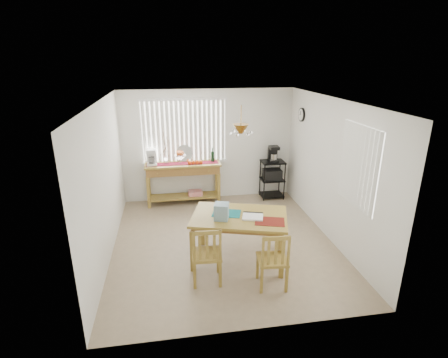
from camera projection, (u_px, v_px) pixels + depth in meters
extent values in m
cube|color=tan|center=(223.00, 242.00, 6.53)|extent=(4.00, 4.50, 0.01)
cube|color=white|center=(208.00, 145.00, 8.24)|extent=(4.00, 0.10, 2.60)
cube|color=white|center=(256.00, 241.00, 3.95)|extent=(4.00, 0.10, 2.60)
cube|color=white|center=(101.00, 183.00, 5.78)|extent=(0.10, 4.50, 2.60)
cube|color=white|center=(334.00, 170.00, 6.41)|extent=(0.10, 4.50, 2.60)
cube|color=white|center=(223.00, 97.00, 5.65)|extent=(4.00, 4.50, 0.10)
cube|color=white|center=(184.00, 132.00, 7.99)|extent=(1.90, 0.01, 1.40)
cube|color=white|center=(144.00, 133.00, 7.84)|extent=(0.07, 0.03, 1.40)
cube|color=white|center=(149.00, 133.00, 7.86)|extent=(0.07, 0.03, 1.40)
cube|color=white|center=(154.00, 133.00, 7.87)|extent=(0.07, 0.03, 1.40)
cube|color=white|center=(158.00, 133.00, 7.89)|extent=(0.07, 0.03, 1.40)
cube|color=white|center=(163.00, 132.00, 7.90)|extent=(0.07, 0.03, 1.40)
cube|color=white|center=(168.00, 132.00, 7.92)|extent=(0.07, 0.03, 1.40)
cube|color=white|center=(173.00, 132.00, 7.94)|extent=(0.07, 0.03, 1.40)
cube|color=white|center=(177.00, 132.00, 7.95)|extent=(0.07, 0.03, 1.40)
cube|color=white|center=(182.00, 132.00, 7.97)|extent=(0.07, 0.03, 1.40)
cube|color=white|center=(186.00, 132.00, 7.98)|extent=(0.07, 0.03, 1.40)
cube|color=white|center=(191.00, 132.00, 8.00)|extent=(0.07, 0.03, 1.40)
cube|color=white|center=(196.00, 131.00, 8.02)|extent=(0.07, 0.03, 1.40)
cube|color=white|center=(200.00, 131.00, 8.03)|extent=(0.07, 0.03, 1.40)
cube|color=white|center=(205.00, 131.00, 8.05)|extent=(0.07, 0.03, 1.40)
cube|color=white|center=(209.00, 131.00, 8.06)|extent=(0.07, 0.03, 1.40)
cube|color=white|center=(214.00, 131.00, 8.08)|extent=(0.07, 0.03, 1.40)
cube|color=white|center=(218.00, 131.00, 8.10)|extent=(0.07, 0.03, 1.40)
cube|color=white|center=(223.00, 130.00, 8.11)|extent=(0.07, 0.03, 1.40)
cube|color=white|center=(185.00, 163.00, 8.20)|extent=(1.98, 0.06, 0.06)
cube|color=white|center=(183.00, 99.00, 7.72)|extent=(1.98, 0.06, 0.06)
cube|color=white|center=(359.00, 167.00, 5.44)|extent=(0.01, 1.10, 1.30)
cube|color=white|center=(376.00, 177.00, 4.98)|extent=(0.03, 0.07, 1.30)
cube|color=white|center=(372.00, 174.00, 5.08)|extent=(0.03, 0.07, 1.30)
cube|color=white|center=(368.00, 172.00, 5.19)|extent=(0.03, 0.07, 1.30)
cube|color=white|center=(364.00, 170.00, 5.29)|extent=(0.03, 0.07, 1.30)
cube|color=white|center=(360.00, 168.00, 5.39)|extent=(0.03, 0.07, 1.30)
cube|color=white|center=(356.00, 166.00, 5.49)|extent=(0.03, 0.07, 1.30)
cube|color=white|center=(353.00, 164.00, 5.59)|extent=(0.03, 0.07, 1.30)
cube|color=white|center=(349.00, 162.00, 5.70)|extent=(0.03, 0.07, 1.30)
cube|color=white|center=(346.00, 160.00, 5.80)|extent=(0.03, 0.07, 1.30)
cube|color=white|center=(343.00, 158.00, 5.90)|extent=(0.03, 0.07, 1.30)
cylinder|color=black|center=(302.00, 115.00, 7.58)|extent=(0.04, 0.30, 0.30)
cylinder|color=white|center=(301.00, 115.00, 7.58)|extent=(0.01, 0.25, 0.25)
cylinder|color=olive|center=(241.00, 117.00, 5.16)|extent=(0.01, 0.01, 0.34)
cone|color=olive|center=(241.00, 129.00, 5.22)|extent=(0.24, 0.24, 0.14)
sphere|color=white|center=(251.00, 132.00, 5.27)|extent=(0.05, 0.05, 0.05)
sphere|color=white|center=(244.00, 131.00, 5.38)|extent=(0.05, 0.05, 0.05)
sphere|color=white|center=(234.00, 131.00, 5.36)|extent=(0.05, 0.05, 0.05)
sphere|color=white|center=(230.00, 133.00, 5.22)|extent=(0.05, 0.05, 0.05)
sphere|color=white|center=(237.00, 135.00, 5.10)|extent=(0.05, 0.05, 0.05)
sphere|color=white|center=(248.00, 135.00, 5.13)|extent=(0.05, 0.05, 0.05)
cube|color=#A68838|center=(183.00, 165.00, 7.97)|extent=(1.72, 0.48, 0.04)
cube|color=olive|center=(183.00, 169.00, 8.01)|extent=(1.65, 0.44, 0.17)
cube|color=#A68838|center=(148.00, 193.00, 7.86)|extent=(0.06, 0.06, 0.74)
cube|color=#A68838|center=(219.00, 189.00, 8.11)|extent=(0.06, 0.06, 0.74)
cube|color=#A68838|center=(149.00, 187.00, 8.21)|extent=(0.06, 0.06, 0.74)
cube|color=#A68838|center=(217.00, 183.00, 8.46)|extent=(0.06, 0.06, 0.74)
cube|color=#A68838|center=(184.00, 196.00, 8.23)|extent=(1.59, 0.42, 0.03)
cube|color=red|center=(195.00, 193.00, 8.25)|extent=(0.32, 0.24, 0.11)
cube|color=maroon|center=(183.00, 163.00, 7.96)|extent=(1.63, 0.27, 0.01)
cube|color=white|center=(152.00, 164.00, 7.85)|extent=(0.21, 0.26, 0.05)
cube|color=white|center=(152.00, 157.00, 7.89)|extent=(0.21, 0.09, 0.32)
cube|color=white|center=(151.00, 151.00, 7.73)|extent=(0.21, 0.24, 0.08)
cylinder|color=white|center=(152.00, 160.00, 7.79)|extent=(0.14, 0.14, 0.14)
cylinder|color=white|center=(180.00, 162.00, 7.92)|extent=(0.05, 0.05, 0.11)
cone|color=white|center=(180.00, 157.00, 7.88)|extent=(0.28, 0.28, 0.10)
sphere|color=#AB1F16|center=(182.00, 153.00, 7.86)|extent=(0.09, 0.09, 0.09)
sphere|color=#AB1F16|center=(181.00, 153.00, 7.90)|extent=(0.09, 0.09, 0.09)
sphere|color=#AB1F16|center=(178.00, 153.00, 7.88)|extent=(0.09, 0.09, 0.09)
sphere|color=#AB1F16|center=(178.00, 154.00, 7.82)|extent=(0.09, 0.09, 0.09)
sphere|color=#AB1F16|center=(181.00, 154.00, 7.81)|extent=(0.09, 0.09, 0.09)
sphere|color=#DC400B|center=(190.00, 163.00, 7.89)|extent=(0.09, 0.09, 0.09)
sphere|color=#DC400B|center=(193.00, 162.00, 7.91)|extent=(0.09, 0.09, 0.09)
sphere|color=#DC400B|center=(197.00, 162.00, 7.92)|extent=(0.09, 0.09, 0.09)
sphere|color=#DC400B|center=(201.00, 162.00, 7.93)|extent=(0.09, 0.09, 0.09)
cylinder|color=silver|center=(184.00, 153.00, 8.10)|extent=(0.39, 0.10, 0.38)
cylinder|color=white|center=(166.00, 161.00, 7.93)|extent=(0.09, 0.09, 0.15)
cylinder|color=#4C3823|center=(165.00, 147.00, 7.83)|extent=(0.09, 0.04, 0.48)
cylinder|color=#4C3823|center=(165.00, 146.00, 7.82)|extent=(0.15, 0.06, 0.52)
cylinder|color=#4C3823|center=(165.00, 148.00, 7.84)|extent=(0.19, 0.08, 0.39)
cylinder|color=#4C3823|center=(165.00, 145.00, 7.81)|extent=(0.06, 0.03, 0.59)
cylinder|color=#4C3823|center=(165.00, 149.00, 7.84)|extent=(0.23, 0.11, 0.33)
cylinder|color=black|center=(213.00, 156.00, 8.08)|extent=(0.08, 0.08, 0.25)
cylinder|color=black|center=(213.00, 150.00, 8.02)|extent=(0.03, 0.03, 0.09)
cylinder|color=black|center=(264.00, 183.00, 8.24)|extent=(0.03, 0.03, 0.92)
cylinder|color=black|center=(284.00, 182.00, 8.32)|extent=(0.03, 0.03, 0.92)
cylinder|color=black|center=(260.00, 177.00, 8.60)|extent=(0.03, 0.03, 0.92)
cylinder|color=black|center=(279.00, 176.00, 8.68)|extent=(0.03, 0.03, 0.92)
cube|color=black|center=(273.00, 162.00, 8.31)|extent=(0.54, 0.43, 0.03)
cube|color=black|center=(272.00, 179.00, 8.46)|extent=(0.54, 0.43, 0.03)
cube|color=black|center=(271.00, 195.00, 8.59)|extent=(0.54, 0.43, 0.03)
cube|color=black|center=(272.00, 174.00, 8.42)|extent=(0.41, 0.32, 0.24)
cube|color=black|center=(273.00, 160.00, 8.28)|extent=(0.22, 0.26, 0.05)
cube|color=black|center=(272.00, 154.00, 8.31)|extent=(0.22, 0.09, 0.32)
cube|color=black|center=(274.00, 148.00, 8.17)|extent=(0.22, 0.24, 0.08)
cylinder|color=silver|center=(274.00, 157.00, 8.24)|extent=(0.14, 0.14, 0.14)
cube|color=#A68838|center=(239.00, 217.00, 5.70)|extent=(1.75, 1.38, 0.04)
cube|color=olive|center=(239.00, 220.00, 5.72)|extent=(1.61, 1.24, 0.07)
cube|color=#A68838|center=(193.00, 251.00, 5.53)|extent=(0.10, 0.10, 0.71)
cube|color=#A68838|center=(282.00, 257.00, 5.37)|extent=(0.10, 0.10, 0.71)
cube|color=#A68838|center=(203.00, 227.00, 6.33)|extent=(0.10, 0.10, 0.71)
cube|color=#A68838|center=(281.00, 231.00, 6.17)|extent=(0.10, 0.10, 0.71)
cube|color=#136B6F|center=(227.00, 213.00, 5.77)|extent=(0.53, 0.45, 0.01)
cube|color=maroon|center=(270.00, 221.00, 5.48)|extent=(0.53, 0.45, 0.01)
cube|color=white|center=(253.00, 217.00, 5.62)|extent=(0.39, 0.34, 0.03)
cube|color=black|center=(253.00, 213.00, 5.75)|extent=(0.32, 0.12, 0.03)
cube|color=#7FA5B9|center=(221.00, 211.00, 5.53)|extent=(0.27, 0.27, 0.26)
cube|color=#A68838|center=(207.00, 255.00, 5.26)|extent=(0.46, 0.46, 0.04)
cube|color=#A68838|center=(218.00, 260.00, 5.54)|extent=(0.04, 0.04, 0.43)
cube|color=#A68838|center=(194.00, 262.00, 5.50)|extent=(0.04, 0.04, 0.43)
cube|color=#A68838|center=(220.00, 274.00, 5.18)|extent=(0.04, 0.04, 0.43)
cube|color=#A68838|center=(195.00, 276.00, 5.14)|extent=(0.04, 0.04, 0.43)
cube|color=#A68838|center=(220.00, 245.00, 5.01)|extent=(0.04, 0.04, 0.48)
cube|color=#A68838|center=(194.00, 247.00, 4.97)|extent=(0.04, 0.04, 0.48)
cube|color=#A68838|center=(207.00, 233.00, 4.92)|extent=(0.40, 0.05, 0.06)
cube|color=#A68838|center=(214.00, 247.00, 5.01)|extent=(0.04, 0.02, 0.39)
cube|color=#A68838|center=(207.00, 247.00, 4.99)|extent=(0.04, 0.02, 0.39)
cube|color=#A68838|center=(200.00, 248.00, 4.98)|extent=(0.04, 0.02, 0.39)
cube|color=#A68838|center=(272.00, 259.00, 5.16)|extent=(0.46, 0.46, 0.04)
cube|color=#A68838|center=(281.00, 265.00, 5.42)|extent=(0.04, 0.04, 0.42)
cube|color=#A68838|center=(257.00, 266.00, 5.39)|extent=(0.04, 0.04, 0.42)
cube|color=#A68838|center=(286.00, 280.00, 5.07)|extent=(0.04, 0.04, 0.42)
cube|color=#A68838|center=(262.00, 281.00, 5.05)|extent=(0.04, 0.04, 0.42)
cube|color=#A68838|center=(289.00, 251.00, 4.90)|extent=(0.04, 0.04, 0.47)
cube|color=#A68838|center=(263.00, 252.00, 4.88)|extent=(0.04, 0.04, 0.47)
cube|color=#A68838|center=(277.00, 238.00, 4.82)|extent=(0.39, 0.07, 0.06)
cube|color=#A68838|center=(283.00, 253.00, 4.91)|extent=(0.04, 0.02, 0.37)
cube|color=#A68838|center=(276.00, 253.00, 4.90)|extent=(0.04, 0.02, 0.37)
cube|color=#A68838|center=(269.00, 253.00, 4.89)|extent=(0.04, 0.02, 0.37)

